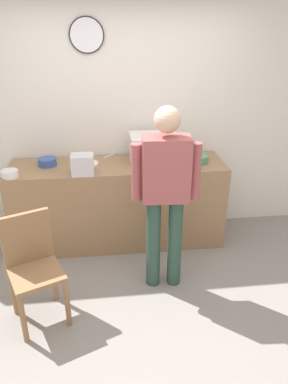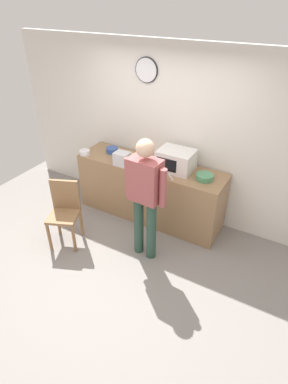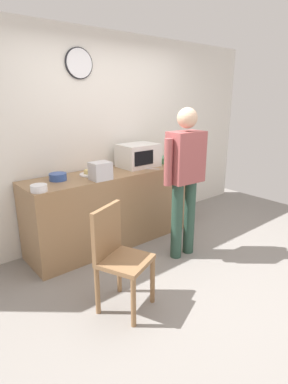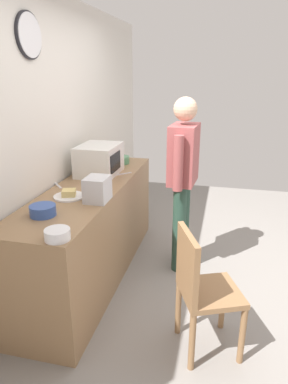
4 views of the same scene
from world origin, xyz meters
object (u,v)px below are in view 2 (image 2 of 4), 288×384
Objects in this scene: salad_bowl at (112,150)px; toaster at (122,159)px; fork_utensil at (154,156)px; wooden_chair at (65,210)px; person_standing at (145,193)px; cereal_bowl at (85,152)px; spoon_utensil at (171,177)px; mixing_bowl at (205,177)px; microwave at (176,160)px; sandwich_plate at (133,157)px.

salad_bowl is 0.87× the size of toaster.
fork_utensil reaches higher than wooden_chair.
salad_bowl is 0.11× the size of person_standing.
toaster is 0.23× the size of wooden_chair.
fork_utensil is (0.98, 0.49, -0.03)m from cereal_bowl.
toaster is 0.94m from person_standing.
toaster is 0.80m from spoon_utensil.
toaster is 0.57m from fork_utensil.
fork_utensil is 1.59m from wooden_chair.
toaster is (-1.21, -0.19, 0.06)m from mixing_bowl.
microwave is 1.48m from cereal_bowl.
mixing_bowl is at bearing 33.81° from wooden_chair.
fork_utensil is 1.00× the size of spoon_utensil.
toaster reaches higher than mixing_bowl.
salad_bowl is 0.80× the size of mixing_bowl.
microwave is 0.48m from mixing_bowl.
microwave reaches higher than fork_utensil.
wooden_chair is at bearing -116.36° from fork_utensil.
mixing_bowl is at bearing 58.83° from person_standing.
salad_bowl reaches higher than wooden_chair.
fork_utensil is at bearing 42.03° from sandwich_plate.
sandwich_plate is 1.12m from person_standing.
mixing_bowl reaches higher than sandwich_plate.
microwave is 1.13m from salad_bowl.
person_standing is at bearing -91.32° from microwave.
mixing_bowl is 0.93m from person_standing.
salad_bowl is 1.42m from person_standing.
cereal_bowl is at bearing 108.57° from wooden_chair.
mixing_bowl is 1.23m from toaster.
salad_bowl reaches higher than fork_utensil.
microwave reaches higher than wooden_chair.
sandwich_plate is 0.15× the size of person_standing.
microwave reaches higher than salad_bowl.
toaster is (-0.02, -0.26, 0.08)m from sandwich_plate.
fork_utensil is 0.10× the size of person_standing.
microwave is 2.09× the size of mixing_bowl.
mixing_bowl reaches higher than wooden_chair.
fork_utensil is at bearing 153.59° from microwave.
cereal_bowl is (-0.33, -0.28, -0.00)m from salad_bowl.
microwave is 2.62× the size of salad_bowl.
microwave reaches higher than mixing_bowl.
toaster reaches higher than spoon_utensil.
wooden_chair is at bearing -71.43° from cereal_bowl.
wooden_chair is at bearing -114.70° from toaster.
microwave is 1.72m from wooden_chair.
salad_bowl is at bearing 176.84° from mixing_bowl.
person_standing is (1.43, -0.60, 0.04)m from cereal_bowl.
cereal_bowl is 0.96× the size of spoon_utensil.
salad_bowl is at bearing 143.27° from toaster.
cereal_bowl is at bearing -153.54° from fork_utensil.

